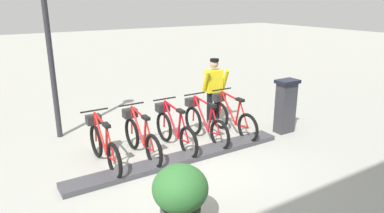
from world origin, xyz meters
The scene contains 11 objects.
ground_plane centered at (0.00, 0.00, 0.00)m, with size 60.00×60.00×0.00m, color #ACADA2.
dock_rail_base centered at (0.00, 0.00, 0.05)m, with size 0.44×4.64×0.10m, color #47474C.
payment_kiosk centered at (0.05, -2.88, 0.67)m, with size 0.36×0.52×1.28m.
bike_docked_0 centered at (0.63, -1.72, 0.43)m, with size 1.72×0.54×1.02m.
bike_docked_1 centered at (0.63, -0.95, 0.43)m, with size 1.72×0.54×1.02m.
bike_docked_2 centered at (0.63, -0.18, 0.43)m, with size 1.72×0.54×1.02m.
bike_docked_3 centered at (0.63, 0.58, 0.43)m, with size 1.72×0.54×1.02m.
bike_docked_4 centered at (0.63, 1.35, 0.43)m, with size 1.72×0.54×1.02m.
worker_near_rack centered at (1.49, -1.83, 0.91)m, with size 0.54×0.67×1.66m.
lamp_post centered at (2.60, 1.75, 2.60)m, with size 0.32×0.32×3.97m.
planter_bush centered at (-1.86, 1.11, 0.54)m, with size 0.76×0.76×0.97m.
Camera 1 is at (-5.44, 3.16, 3.07)m, focal length 32.68 mm.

